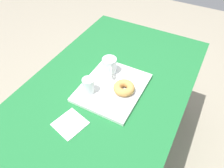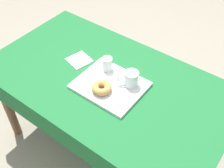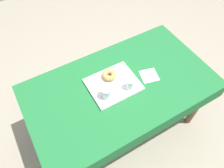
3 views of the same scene
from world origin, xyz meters
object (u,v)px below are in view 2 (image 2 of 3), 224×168
at_px(sugar_donut_left, 102,88).
at_px(donut_plate_left, 102,91).
at_px(paper_napkin, 79,60).
at_px(dining_table, 107,90).
at_px(water_glass_near, 107,65).
at_px(serving_tray, 110,85).
at_px(tea_mug_left, 131,79).

bearing_deg(sugar_donut_left, donut_plate_left, 0.00).
bearing_deg(paper_napkin, sugar_donut_left, 154.68).
relative_size(dining_table, sugar_donut_left, 13.24).
bearing_deg(water_glass_near, serving_tray, 134.81).
xyz_separation_m(dining_table, donut_plate_left, (-0.05, 0.11, 0.12)).
xyz_separation_m(tea_mug_left, paper_napkin, (0.41, 0.00, -0.06)).
relative_size(tea_mug_left, sugar_donut_left, 0.98).
xyz_separation_m(dining_table, sugar_donut_left, (-0.05, 0.11, 0.14)).
bearing_deg(paper_napkin, dining_table, 172.15).
bearing_deg(dining_table, water_glass_near, -54.72).
bearing_deg(tea_mug_left, water_glass_near, -6.55).
distance_m(dining_table, sugar_donut_left, 0.19).
bearing_deg(paper_napkin, donut_plate_left, 154.68).
distance_m(sugar_donut_left, paper_napkin, 0.34).
xyz_separation_m(serving_tray, water_glass_near, (0.09, -0.09, 0.05)).
bearing_deg(water_glass_near, sugar_donut_left, 117.88).
bearing_deg(paper_napkin, water_glass_near, -173.39).
xyz_separation_m(tea_mug_left, water_glass_near, (0.19, -0.02, -0.00)).
distance_m(dining_table, tea_mug_left, 0.22).
distance_m(dining_table, donut_plate_left, 0.17).
bearing_deg(donut_plate_left, serving_tray, -93.66).
height_order(tea_mug_left, paper_napkin, tea_mug_left).
bearing_deg(serving_tray, sugar_donut_left, 86.34).
distance_m(serving_tray, donut_plate_left, 0.08).
bearing_deg(donut_plate_left, sugar_donut_left, 0.00).
bearing_deg(dining_table, paper_napkin, -7.85).
xyz_separation_m(sugar_donut_left, paper_napkin, (0.30, -0.14, -0.04)).
bearing_deg(donut_plate_left, dining_table, -66.75).
bearing_deg(tea_mug_left, paper_napkin, 0.37).
xyz_separation_m(dining_table, tea_mug_left, (-0.15, -0.04, 0.16)).
distance_m(water_glass_near, paper_napkin, 0.22).
height_order(water_glass_near, paper_napkin, water_glass_near).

